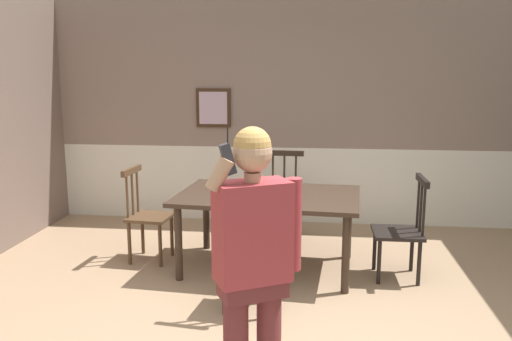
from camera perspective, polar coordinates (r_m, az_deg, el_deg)
ground_plane at (r=4.06m, az=2.57°, el=-17.18°), size 6.79×6.79×0.00m
room_back_partition at (r=6.60m, az=4.46°, el=5.76°), size 6.17×0.17×2.75m
dining_table at (r=5.05m, az=1.34°, el=-3.40°), size 1.78×1.22×0.74m
chair_near_window at (r=5.44m, az=-11.68°, el=-4.74°), size 0.44×0.44×0.95m
chair_by_doorway at (r=5.99m, az=2.84°, el=-3.09°), size 0.47×0.47×0.99m
chair_at_table_head at (r=5.05m, az=15.41°, el=-6.19°), size 0.44×0.44×0.96m
chair_opposite_corner at (r=4.23m, az=-0.86°, el=-9.01°), size 0.45×0.45×0.94m
person_figure at (r=2.89m, az=-0.24°, el=-9.08°), size 0.49×0.38×1.62m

